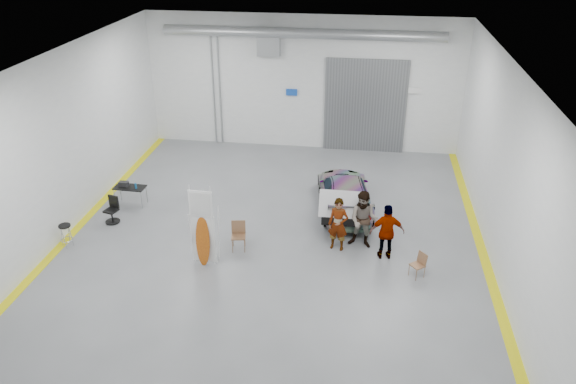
# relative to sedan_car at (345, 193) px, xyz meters

# --- Properties ---
(ground) EXTENTS (16.00, 16.00, 0.00)m
(ground) POSITION_rel_sedan_car_xyz_m (-2.25, -2.14, -0.65)
(ground) COLOR slate
(ground) RESTS_ON ground
(room_shell) EXTENTS (14.02, 16.18, 6.01)m
(room_shell) POSITION_rel_sedan_car_xyz_m (-2.02, 0.08, 3.43)
(room_shell) COLOR silver
(room_shell) RESTS_ON ground
(sedan_car) EXTENTS (2.45, 4.69, 1.30)m
(sedan_car) POSITION_rel_sedan_car_xyz_m (0.00, 0.00, 0.00)
(sedan_car) COLOR white
(sedan_car) RESTS_ON ground
(person_a) EXTENTS (0.73, 0.56, 1.80)m
(person_a) POSITION_rel_sedan_car_xyz_m (-0.08, -2.79, 0.25)
(person_a) COLOR brown
(person_a) RESTS_ON ground
(person_b) EXTENTS (1.09, 0.91, 1.97)m
(person_b) POSITION_rel_sedan_car_xyz_m (0.73, -2.54, 0.34)
(person_b) COLOR slate
(person_b) RESTS_ON ground
(person_c) EXTENTS (1.13, 0.59, 1.87)m
(person_c) POSITION_rel_sedan_car_xyz_m (1.46, -3.11, 0.29)
(person_c) COLOR #A35C36
(person_c) RESTS_ON ground
(surfboard_display) EXTENTS (0.77, 0.24, 2.70)m
(surfboard_display) POSITION_rel_sedan_car_xyz_m (-4.10, -4.28, 0.45)
(surfboard_display) COLOR white
(surfboard_display) RESTS_ON ground
(folding_chair_near) EXTENTS (0.52, 0.54, 0.95)m
(folding_chair_near) POSITION_rel_sedan_car_xyz_m (-3.24, -3.30, -0.35)
(folding_chair_near) COLOR brown
(folding_chair_near) RESTS_ON ground
(folding_chair_far) EXTENTS (0.51, 0.60, 0.79)m
(folding_chair_far) POSITION_rel_sedan_car_xyz_m (2.39, -4.04, -0.40)
(folding_chair_far) COLOR brown
(folding_chair_far) RESTS_ON ground
(shop_stool) EXTENTS (0.40, 0.40, 0.79)m
(shop_stool) POSITION_rel_sedan_car_xyz_m (-8.85, -3.90, -0.26)
(shop_stool) COLOR black
(shop_stool) RESTS_ON ground
(work_table) EXTENTS (1.17, 0.62, 0.94)m
(work_table) POSITION_rel_sedan_car_xyz_m (-7.97, -0.79, 0.07)
(work_table) COLOR gray
(work_table) RESTS_ON ground
(office_chair) EXTENTS (0.51, 0.53, 0.95)m
(office_chair) POSITION_rel_sedan_car_xyz_m (-8.05, -2.14, -0.23)
(office_chair) COLOR black
(office_chair) RESTS_ON ground
(trunk_lid) EXTENTS (1.51, 0.92, 0.04)m
(trunk_lid) POSITION_rel_sedan_car_xyz_m (0.00, -1.99, 0.67)
(trunk_lid) COLOR silver
(trunk_lid) RESTS_ON sedan_car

